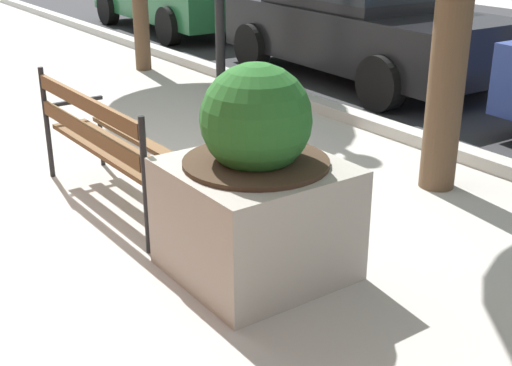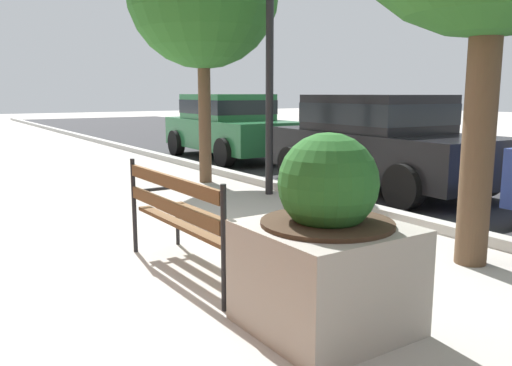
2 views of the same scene
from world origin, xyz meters
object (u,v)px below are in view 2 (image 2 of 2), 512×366
object	(u,v)px
parked_car_green	(228,124)
lamp_post	(270,28)
parked_car_black	(379,139)
park_bench	(188,214)
concrete_planter	(326,249)

from	to	relation	value
parked_car_green	lamp_post	bearing A→B (deg)	-22.36
parked_car_black	lamp_post	distance (m)	2.55
parked_car_black	park_bench	bearing A→B (deg)	-65.12
lamp_post	concrete_planter	bearing A→B (deg)	-29.97
concrete_planter	parked_car_black	xyz separation A→B (m)	(-3.58, 4.20, 0.28)
concrete_planter	parked_car_green	size ratio (longest dim) A/B	0.32
parked_car_green	park_bench	bearing A→B (deg)	-32.57
park_bench	parked_car_green	bearing A→B (deg)	147.43
park_bench	concrete_planter	bearing A→B (deg)	11.18
lamp_post	parked_car_green	bearing A→B (deg)	157.64
lamp_post	park_bench	bearing A→B (deg)	-45.28
concrete_planter	parked_car_green	bearing A→B (deg)	153.80
park_bench	concrete_planter	xyz separation A→B (m)	(1.50, 0.30, 0.01)
parked_car_black	parked_car_green	bearing A→B (deg)	180.00
parked_car_green	parked_car_black	distance (m)	4.96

